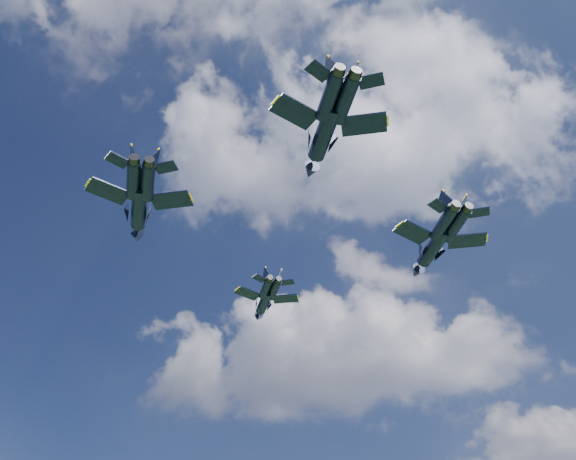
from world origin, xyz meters
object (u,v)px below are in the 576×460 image
(jet_left, at_px, (139,209))
(jet_right, at_px, (432,248))
(jet_lead, at_px, (264,303))
(jet_slot, at_px, (323,136))

(jet_left, relative_size, jet_right, 1.02)
(jet_lead, xyz_separation_m, jet_right, (27.36, -9.72, -1.22))
(jet_right, height_order, jet_slot, jet_slot)
(jet_lead, xyz_separation_m, jet_slot, (16.60, -33.64, -0.63))
(jet_lead, bearing_deg, jet_right, -48.01)
(jet_lead, bearing_deg, jet_left, -138.73)
(jet_left, bearing_deg, jet_lead, 43.39)
(jet_left, xyz_separation_m, jet_slot, (26.37, -7.18, -0.29))
(jet_slot, bearing_deg, jet_right, 38.84)
(jet_lead, bearing_deg, jet_slot, -92.18)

